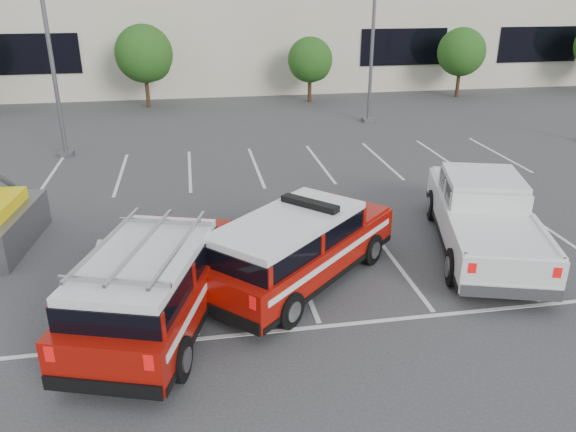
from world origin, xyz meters
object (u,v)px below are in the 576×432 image
(tree_mid_right, at_px, (311,61))
(light_pole_mid, at_px, (374,21))
(light_pole_left, at_px, (47,32))
(ladder_suv, at_px, (156,290))
(fire_chief_suv, at_px, (298,252))
(convention_building, at_px, (221,16))
(white_pickup, at_px, (482,223))
(tree_right, at_px, (462,54))
(tree_mid_left, at_px, (146,56))

(tree_mid_right, distance_m, light_pole_mid, 6.88)
(light_pole_left, height_order, ladder_suv, light_pole_left)
(light_pole_mid, bearing_deg, fire_chief_suv, -112.97)
(convention_building, height_order, white_pickup, convention_building)
(ladder_suv, bearing_deg, tree_right, 70.09)
(convention_building, distance_m, tree_mid_left, 11.19)
(white_pickup, height_order, ladder_suv, ladder_suv)
(tree_mid_left, relative_size, tree_mid_right, 1.21)
(convention_building, bearing_deg, ladder_suv, -96.19)
(tree_mid_right, height_order, light_pole_mid, light_pole_mid)
(light_pole_mid, bearing_deg, tree_mid_right, 107.52)
(ladder_suv, bearing_deg, convention_building, 101.45)
(light_pole_left, height_order, fire_chief_suv, light_pole_left)
(tree_mid_right, xyz_separation_m, ladder_suv, (-8.60, -24.20, -1.61))
(convention_building, relative_size, fire_chief_suv, 10.59)
(light_pole_left, distance_m, fire_chief_suv, 15.62)
(tree_right, relative_size, light_pole_mid, 0.43)
(light_pole_mid, relative_size, white_pickup, 1.46)
(ladder_suv, bearing_deg, fire_chief_suv, 39.81)
(tree_mid_left, bearing_deg, tree_right, -0.00)
(convention_building, xyz_separation_m, fire_chief_suv, (-0.29, -32.63, -3.88))
(convention_building, relative_size, white_pickup, 8.55)
(light_pole_mid, height_order, ladder_suv, light_pole_mid)
(tree_right, relative_size, light_pole_left, 0.43)
(tree_right, bearing_deg, convention_building, 146.63)
(light_pole_mid, bearing_deg, white_pickup, -96.02)
(white_pickup, bearing_deg, tree_mid_right, 107.35)
(tree_mid_left, height_order, light_pole_left, light_pole_left)
(fire_chief_suv, bearing_deg, tree_right, 102.26)
(light_pole_left, relative_size, ladder_suv, 1.68)
(tree_mid_right, distance_m, white_pickup, 21.89)
(tree_right, bearing_deg, white_pickup, -114.08)
(white_pickup, bearing_deg, tree_mid_left, 131.86)
(convention_building, height_order, tree_right, convention_building)
(fire_chief_suv, height_order, ladder_suv, ladder_suv)
(convention_building, height_order, light_pole_left, convention_building)
(tree_mid_left, xyz_separation_m, tree_mid_right, (10.00, -0.00, -0.54))
(light_pole_mid, distance_m, fire_chief_suv, 18.72)
(light_pole_mid, bearing_deg, convention_building, 113.26)
(ladder_suv, bearing_deg, light_pole_left, 125.26)
(tree_mid_right, xyz_separation_m, fire_chief_suv, (-5.20, -22.81, -1.66))
(tree_right, bearing_deg, tree_mid_right, -180.00)
(tree_mid_right, xyz_separation_m, tree_right, (10.00, 0.00, 0.27))
(tree_right, bearing_deg, light_pole_left, -156.49)
(tree_mid_left, bearing_deg, light_pole_left, -107.10)
(light_pole_left, bearing_deg, tree_right, 23.51)
(tree_right, bearing_deg, fire_chief_suv, -123.67)
(tree_mid_left, distance_m, tree_right, 20.00)
(fire_chief_suv, bearing_deg, tree_mid_right, 123.10)
(light_pole_mid, xyz_separation_m, white_pickup, (-1.66, -15.78, -4.37))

